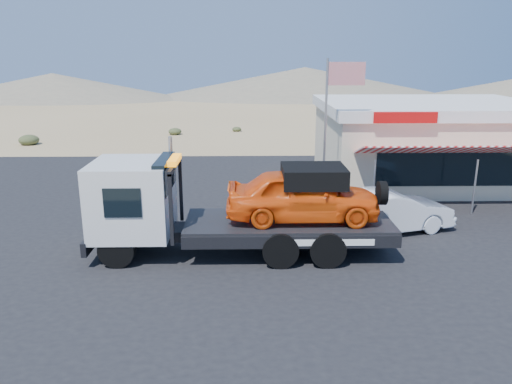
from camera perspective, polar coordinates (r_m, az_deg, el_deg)
ground at (r=16.74m, az=-6.28°, el=-6.26°), size 120.00×120.00×0.00m
asphalt_lot at (r=19.49m, az=0.36°, el=-2.93°), size 32.00×24.00×0.02m
tow_truck at (r=15.65m, az=-2.56°, el=-1.24°), size 9.32×2.76×3.12m
white_sedan at (r=18.39m, az=14.97°, el=-2.14°), size 4.81×2.77×1.50m
jerky_store at (r=26.38m, az=18.89°, el=5.59°), size 10.40×9.97×3.90m
flagpole at (r=20.40m, az=8.62°, el=8.57°), size 1.55×0.10×6.00m
distant_hills at (r=71.63m, az=-10.42°, el=11.94°), size 126.00×48.00×4.20m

